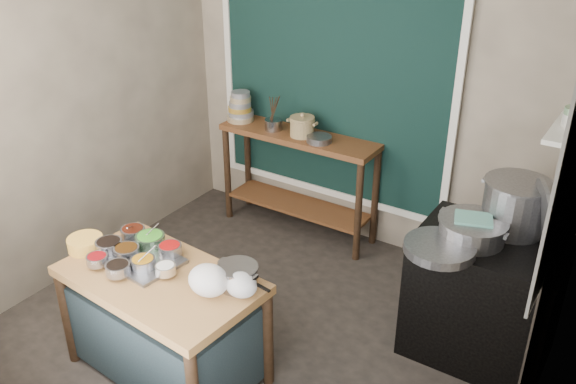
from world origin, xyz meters
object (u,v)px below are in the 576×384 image
Objects in this scene: yellow_basin at (85,244)px; stock_pot at (515,206)px; prep_table at (165,325)px; utensil_cup at (274,125)px; stove_block at (483,299)px; back_counter at (298,183)px; condiment_tray at (141,259)px; ceramic_crock at (302,128)px; steamer at (472,230)px; saucepan at (238,276)px.

stock_pot is (2.29, 1.54, 0.26)m from yellow_basin.
utensil_cup is (-0.51, 1.99, 0.62)m from prep_table.
back_counter is at bearing 158.98° from stove_block.
stock_pot reaches higher than yellow_basin.
prep_table is 2.49× the size of condiment_tray.
ceramic_crock reaches higher than prep_table.
back_counter is 2.12m from yellow_basin.
stove_block is at bearing 33.95° from condiment_tray.
utensil_cup is 0.70× the size of ceramic_crock.
condiment_tray is 1.14× the size of steamer.
steamer is (1.72, 1.17, 0.19)m from condiment_tray.
utensil_cup is at bearing 159.31° from steamer.
stove_block is at bearing -105.32° from stock_pot.
back_counter is at bearing 9.17° from utensil_cup.
back_counter is at bearing 120.15° from saucepan.
condiment_tray is 1.96m from ceramic_crock.
condiment_tray is at bearing -81.29° from utensil_cup.
stock_pot reaches higher than utensil_cup.
steamer is (-0.18, -0.27, -0.10)m from stock_pot.
ceramic_crock is at bearing 119.09° from saucepan.
ceramic_crock is (-0.22, 2.00, 0.65)m from prep_table.
stove_block is 0.54m from steamer.
back_counter is 1.99m from condiment_tray.
condiment_tray is 2.24× the size of ceramic_crock.
yellow_basin is 2.09m from ceramic_crock.
prep_table is 0.86× the size of back_counter.
back_counter is at bearing 164.90° from stock_pot.
condiment_tray is at bearing 13.70° from yellow_basin.
stock_pot is (1.90, 1.44, 0.29)m from condiment_tray.
prep_table is 5.49× the size of yellow_basin.
yellow_basin reaches higher than condiment_tray.
yellow_basin is 0.52× the size of stock_pot.
steamer is at bearing -24.08° from ceramic_crock.
stove_block reaches higher than yellow_basin.
ceramic_crock is at bearing 2.13° from utensil_cup.
ceramic_crock is at bearing 155.92° from steamer.
steamer reaches higher than yellow_basin.
prep_table is 2.08m from stove_block.
prep_table is 5.60× the size of ceramic_crock.
stove_block is at bearing 43.20° from prep_table.
yellow_basin is at bearing -171.93° from prep_table.
utensil_cup reaches higher than saucepan.
back_counter is 2.02m from saucepan.
ceramic_crock is 0.51× the size of stock_pot.
yellow_basin is at bearing -160.05° from saucepan.
ceramic_crock is at bearing 159.22° from stove_block.
utensil_cup is (-0.30, 1.93, 0.24)m from condiment_tray.
yellow_basin is at bearing -92.85° from utensil_cup.
prep_table is 2.36m from stock_pot.
condiment_tray is at bearing -161.35° from saucepan.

